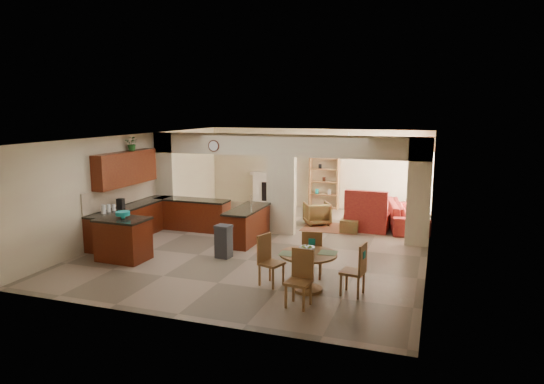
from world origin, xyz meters
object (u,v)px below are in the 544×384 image
(dining_table, at_px, (308,266))
(sofa, at_px, (406,215))
(kitchen_island, at_px, (123,239))
(armchair, at_px, (317,213))

(dining_table, relative_size, sofa, 0.43)
(kitchen_island, height_order, armchair, kitchen_island)
(dining_table, bearing_deg, kitchen_island, 173.86)
(armchair, bearing_deg, sofa, 163.50)
(kitchen_island, bearing_deg, armchair, 56.48)
(dining_table, height_order, armchair, dining_table)
(sofa, xyz_separation_m, armchair, (-2.60, -0.56, -0.04))
(dining_table, bearing_deg, sofa, 76.32)
(kitchen_island, xyz_separation_m, dining_table, (4.59, -0.49, 0.00))
(sofa, height_order, armchair, sofa)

